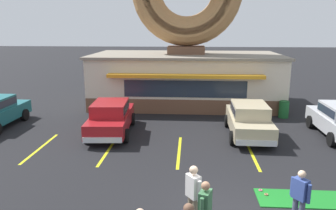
{
  "coord_description": "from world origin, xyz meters",
  "views": [
    {
      "loc": [
        -1.18,
        -7.9,
        5.09
      ],
      "look_at": [
        -2.06,
        5.0,
        2.0
      ],
      "focal_mm": 35.0,
      "sensor_mm": 36.0,
      "label": 1
    }
  ],
  "objects_px": {
    "car_red": "(111,116)",
    "trash_bin": "(284,109)",
    "pedestrian_leather_jacket_man": "(300,196)",
    "car_champagne": "(249,118)",
    "pedestrian_hooded_kid": "(193,193)",
    "pedestrian_clipboard_woman": "(205,210)",
    "golf_ball": "(310,197)"
  },
  "relations": [
    {
      "from": "car_champagne",
      "to": "pedestrian_clipboard_woman",
      "type": "relative_size",
      "value": 2.87
    },
    {
      "from": "car_red",
      "to": "car_champagne",
      "type": "bearing_deg",
      "value": 0.63
    },
    {
      "from": "trash_bin",
      "to": "golf_ball",
      "type": "bearing_deg",
      "value": -100.35
    },
    {
      "from": "golf_ball",
      "to": "pedestrian_hooded_kid",
      "type": "bearing_deg",
      "value": -155.17
    },
    {
      "from": "pedestrian_hooded_kid",
      "to": "pedestrian_leather_jacket_man",
      "type": "bearing_deg",
      "value": 4.53
    },
    {
      "from": "car_champagne",
      "to": "pedestrian_clipboard_woman",
      "type": "height_order",
      "value": "same"
    },
    {
      "from": "pedestrian_hooded_kid",
      "to": "pedestrian_clipboard_woman",
      "type": "bearing_deg",
      "value": -68.04
    },
    {
      "from": "pedestrian_hooded_kid",
      "to": "pedestrian_clipboard_woman",
      "type": "height_order",
      "value": "pedestrian_hooded_kid"
    },
    {
      "from": "car_red",
      "to": "pedestrian_leather_jacket_man",
      "type": "relative_size",
      "value": 3.01
    },
    {
      "from": "car_red",
      "to": "pedestrian_leather_jacket_man",
      "type": "height_order",
      "value": "car_red"
    },
    {
      "from": "car_champagne",
      "to": "trash_bin",
      "type": "bearing_deg",
      "value": 53.14
    },
    {
      "from": "golf_ball",
      "to": "car_champagne",
      "type": "distance_m",
      "value": 5.96
    },
    {
      "from": "car_champagne",
      "to": "car_red",
      "type": "relative_size",
      "value": 0.98
    },
    {
      "from": "car_champagne",
      "to": "pedestrian_hooded_kid",
      "type": "height_order",
      "value": "pedestrian_hooded_kid"
    },
    {
      "from": "car_red",
      "to": "pedestrian_hooded_kid",
      "type": "relative_size",
      "value": 2.77
    },
    {
      "from": "car_red",
      "to": "trash_bin",
      "type": "xyz_separation_m",
      "value": [
        9.21,
        3.52,
        -0.37
      ]
    },
    {
      "from": "golf_ball",
      "to": "car_champagne",
      "type": "bearing_deg",
      "value": 98.65
    },
    {
      "from": "car_champagne",
      "to": "pedestrian_clipboard_woman",
      "type": "xyz_separation_m",
      "value": [
        -2.41,
        -8.17,
        0.01
      ]
    },
    {
      "from": "pedestrian_leather_jacket_man",
      "to": "trash_bin",
      "type": "xyz_separation_m",
      "value": [
        2.51,
        10.72,
        -0.35
      ]
    },
    {
      "from": "car_red",
      "to": "trash_bin",
      "type": "bearing_deg",
      "value": 20.91
    },
    {
      "from": "pedestrian_leather_jacket_man",
      "to": "pedestrian_clipboard_woman",
      "type": "bearing_deg",
      "value": -160.12
    },
    {
      "from": "car_red",
      "to": "pedestrian_clipboard_woman",
      "type": "height_order",
      "value": "same"
    },
    {
      "from": "pedestrian_hooded_kid",
      "to": "pedestrian_clipboard_woman",
      "type": "relative_size",
      "value": 1.05
    },
    {
      "from": "golf_ball",
      "to": "pedestrian_hooded_kid",
      "type": "distance_m",
      "value": 4.03
    },
    {
      "from": "car_champagne",
      "to": "pedestrian_clipboard_woman",
      "type": "bearing_deg",
      "value": -106.43
    },
    {
      "from": "car_red",
      "to": "trash_bin",
      "type": "distance_m",
      "value": 9.87
    },
    {
      "from": "pedestrian_leather_jacket_man",
      "to": "pedestrian_clipboard_woman",
      "type": "height_order",
      "value": "pedestrian_clipboard_woman"
    },
    {
      "from": "car_champagne",
      "to": "pedestrian_clipboard_woman",
      "type": "distance_m",
      "value": 8.52
    },
    {
      "from": "golf_ball",
      "to": "pedestrian_hooded_kid",
      "type": "height_order",
      "value": "pedestrian_hooded_kid"
    },
    {
      "from": "pedestrian_leather_jacket_man",
      "to": "car_champagne",
      "type": "bearing_deg",
      "value": 90.55
    },
    {
      "from": "pedestrian_clipboard_woman",
      "to": "trash_bin",
      "type": "xyz_separation_m",
      "value": [
        4.99,
        11.62,
        -0.38
      ]
    },
    {
      "from": "car_red",
      "to": "pedestrian_clipboard_woman",
      "type": "xyz_separation_m",
      "value": [
        4.22,
        -8.1,
        0.01
      ]
    }
  ]
}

